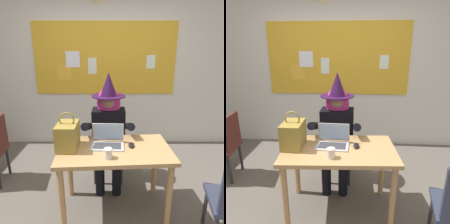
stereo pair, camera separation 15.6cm
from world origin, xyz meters
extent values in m
plane|color=#5B544C|center=(0.00, 0.00, 0.00)|extent=(24.00, 24.00, 0.00)
cube|color=silver|center=(0.00, 1.75, 1.35)|extent=(6.37, 0.10, 2.70)
cube|color=gold|center=(0.00, 1.69, 1.55)|extent=(2.40, 0.02, 1.20)
cube|color=white|center=(-0.22, 1.68, 1.44)|extent=(0.14, 0.01, 0.27)
cube|color=gold|center=(-0.70, 1.68, 1.33)|extent=(0.24, 0.01, 0.25)
cube|color=white|center=(0.78, 1.68, 1.50)|extent=(0.15, 0.00, 0.22)
cube|color=white|center=(-0.55, 1.68, 1.54)|extent=(0.23, 0.01, 0.26)
cube|color=tan|center=(0.14, -0.01, 0.73)|extent=(1.17, 0.72, 0.04)
cylinder|color=tan|center=(-0.35, -0.31, 0.35)|extent=(0.06, 0.06, 0.71)
cylinder|color=tan|center=(0.67, -0.25, 0.35)|extent=(0.06, 0.06, 0.71)
cylinder|color=tan|center=(-0.38, 0.22, 0.35)|extent=(0.06, 0.06, 0.71)
cylinder|color=tan|center=(0.64, 0.28, 0.35)|extent=(0.06, 0.06, 0.71)
cube|color=#2D3347|center=(0.08, 0.59, 0.44)|extent=(0.44, 0.44, 0.04)
cube|color=#2D3347|center=(0.09, 0.78, 0.68)|extent=(0.38, 0.06, 0.45)
cylinder|color=#262628|center=(0.24, 0.41, 0.21)|extent=(0.04, 0.04, 0.42)
cylinder|color=#262628|center=(-0.10, 0.43, 0.21)|extent=(0.04, 0.04, 0.42)
cylinder|color=#262628|center=(0.25, 0.75, 0.21)|extent=(0.04, 0.04, 0.42)
cylinder|color=#262628|center=(-0.09, 0.77, 0.21)|extent=(0.04, 0.04, 0.42)
cylinder|color=black|center=(0.18, 0.23, 0.23)|extent=(0.11, 0.11, 0.46)
cylinder|color=black|center=(-0.02, 0.23, 0.23)|extent=(0.11, 0.11, 0.46)
cylinder|color=black|center=(0.18, 0.40, 0.49)|extent=(0.15, 0.42, 0.15)
cylinder|color=black|center=(-0.02, 0.40, 0.49)|extent=(0.15, 0.42, 0.15)
cube|color=black|center=(0.08, 0.61, 0.72)|extent=(0.42, 0.26, 0.52)
cylinder|color=black|center=(0.33, 0.38, 0.83)|extent=(0.09, 0.46, 0.24)
cylinder|color=black|center=(-0.17, 0.38, 0.83)|extent=(0.09, 0.46, 0.24)
sphere|color=#A37A60|center=(0.08, 0.61, 1.08)|extent=(0.20, 0.20, 0.20)
ellipsoid|color=#D82D8C|center=(0.08, 0.64, 1.04)|extent=(0.30, 0.22, 0.44)
cylinder|color=#2D0F38|center=(0.08, 0.61, 1.15)|extent=(0.43, 0.43, 0.01)
cone|color=#2D0F38|center=(0.08, 0.61, 1.30)|extent=(0.21, 0.21, 0.29)
cube|color=#B7B7BC|center=(0.07, 0.01, 0.75)|extent=(0.34, 0.22, 0.01)
cube|color=#333338|center=(0.07, 0.01, 0.76)|extent=(0.29, 0.16, 0.00)
cube|color=#B7B7BC|center=(0.08, 0.13, 0.86)|extent=(0.34, 0.06, 0.20)
cube|color=#99B7E0|center=(0.08, 0.13, 0.86)|extent=(0.30, 0.05, 0.18)
ellipsoid|color=black|center=(0.32, 0.02, 0.76)|extent=(0.07, 0.11, 0.03)
cube|color=olive|center=(-0.32, 0.00, 0.88)|extent=(0.20, 0.30, 0.26)
torus|color=olive|center=(-0.32, 0.00, 1.05)|extent=(0.16, 0.02, 0.16)
cylinder|color=silver|center=(0.08, -0.21, 0.80)|extent=(0.08, 0.08, 0.09)
cube|color=#4C1E19|center=(-1.31, 0.49, 0.67)|extent=(0.08, 0.38, 0.45)
cylinder|color=#262628|center=(-1.34, 0.66, 0.20)|extent=(0.04, 0.04, 0.41)
cylinder|color=#262628|center=(1.05, -0.21, 0.21)|extent=(0.04, 0.04, 0.41)
camera|label=1|loc=(0.12, -1.88, 1.71)|focal=32.64mm
camera|label=2|loc=(0.28, -1.87, 1.71)|focal=32.64mm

